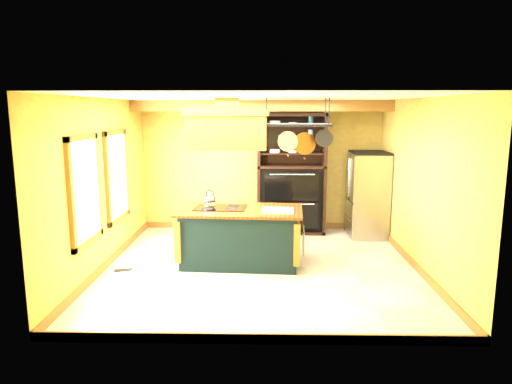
{
  "coord_description": "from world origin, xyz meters",
  "views": [
    {
      "loc": [
        0.07,
        -7.08,
        2.51
      ],
      "look_at": [
        -0.08,
        0.3,
        1.18
      ],
      "focal_mm": 32.0,
      "sensor_mm": 36.0,
      "label": 1
    }
  ],
  "objects_px": {
    "range_hood": "(227,128)",
    "hutch": "(291,187)",
    "pot_rack": "(297,131)",
    "refrigerator": "(367,197)",
    "kitchen_island": "(240,236)"
  },
  "relations": [
    {
      "from": "kitchen_island",
      "to": "refrigerator",
      "type": "distance_m",
      "value": 3.01
    },
    {
      "from": "range_hood",
      "to": "pot_rack",
      "type": "bearing_deg",
      "value": 0.15
    },
    {
      "from": "kitchen_island",
      "to": "hutch",
      "type": "distance_m",
      "value": 2.3
    },
    {
      "from": "kitchen_island",
      "to": "hutch",
      "type": "xyz_separation_m",
      "value": [
        0.94,
        2.05,
        0.47
      ]
    },
    {
      "from": "pot_rack",
      "to": "refrigerator",
      "type": "bearing_deg",
      "value": 47.88
    },
    {
      "from": "pot_rack",
      "to": "refrigerator",
      "type": "distance_m",
      "value": 2.69
    },
    {
      "from": "range_hood",
      "to": "kitchen_island",
      "type": "bearing_deg",
      "value": 0.23
    },
    {
      "from": "pot_rack",
      "to": "range_hood",
      "type": "bearing_deg",
      "value": -179.85
    },
    {
      "from": "kitchen_island",
      "to": "hutch",
      "type": "bearing_deg",
      "value": 68.86
    },
    {
      "from": "pot_rack",
      "to": "hutch",
      "type": "height_order",
      "value": "pot_rack"
    },
    {
      "from": "kitchen_island",
      "to": "range_hood",
      "type": "relative_size",
      "value": 1.58
    },
    {
      "from": "range_hood",
      "to": "hutch",
      "type": "distance_m",
      "value": 2.68
    },
    {
      "from": "kitchen_island",
      "to": "pot_rack",
      "type": "xyz_separation_m",
      "value": [
        0.91,
        0.0,
        1.72
      ]
    },
    {
      "from": "pot_rack",
      "to": "refrigerator",
      "type": "height_order",
      "value": "pot_rack"
    },
    {
      "from": "pot_rack",
      "to": "refrigerator",
      "type": "xyz_separation_m",
      "value": [
        1.55,
        1.71,
        -1.38
      ]
    }
  ]
}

